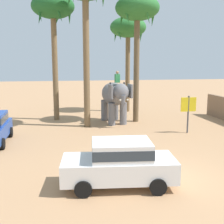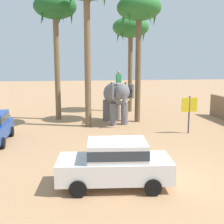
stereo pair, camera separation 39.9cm
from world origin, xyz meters
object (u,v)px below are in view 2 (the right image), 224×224
at_px(car_sedan_foreground, 115,162).
at_px(palm_tree_near_hut, 131,30).
at_px(signboard_yellow, 189,107).
at_px(palm_tree_far_back, 139,12).
at_px(elephant_with_mahout, 116,96).
at_px(palm_tree_behind_elephant, 55,11).

relative_size(car_sedan_foreground, palm_tree_near_hut, 0.51).
distance_m(palm_tree_near_hut, signboard_yellow, 10.49).
relative_size(palm_tree_far_back, signboard_yellow, 3.85).
distance_m(car_sedan_foreground, palm_tree_far_back, 13.69).
relative_size(palm_tree_near_hut, signboard_yellow, 3.51).
height_order(car_sedan_foreground, elephant_with_mahout, elephant_with_mahout).
distance_m(elephant_with_mahout, palm_tree_near_hut, 7.46).
relative_size(elephant_with_mahout, signboard_yellow, 1.66).
distance_m(palm_tree_behind_elephant, palm_tree_far_back, 6.25).
bearing_deg(palm_tree_near_hut, palm_tree_behind_elephant, -156.56).
xyz_separation_m(elephant_with_mahout, signboard_yellow, (4.04, -3.86, -0.30)).
distance_m(elephant_with_mahout, palm_tree_far_back, 6.28).
relative_size(car_sedan_foreground, palm_tree_behind_elephant, 0.45).
height_order(elephant_with_mahout, palm_tree_far_back, palm_tree_far_back).
xyz_separation_m(palm_tree_near_hut, signboard_yellow, (1.92, -8.68, -5.58)).
bearing_deg(elephant_with_mahout, signboard_yellow, -43.68).
bearing_deg(palm_tree_behind_elephant, car_sedan_foreground, -79.52).
xyz_separation_m(elephant_with_mahout, palm_tree_near_hut, (2.12, 4.82, 5.28)).
bearing_deg(palm_tree_near_hut, signboard_yellow, -77.53).
distance_m(elephant_with_mahout, palm_tree_behind_elephant, 7.85).
bearing_deg(palm_tree_near_hut, car_sedan_foreground, -104.29).
height_order(palm_tree_behind_elephant, signboard_yellow, palm_tree_behind_elephant).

